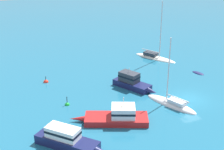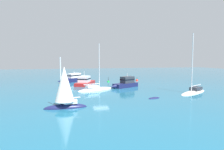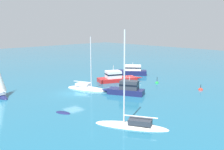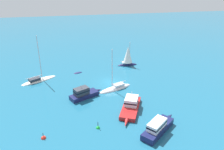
{
  "view_description": "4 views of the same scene",
  "coord_description": "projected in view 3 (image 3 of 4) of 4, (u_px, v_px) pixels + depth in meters",
  "views": [
    {
      "loc": [
        -23.2,
        -29.71,
        18.55
      ],
      "look_at": [
        -7.49,
        7.09,
        1.7
      ],
      "focal_mm": 52.72,
      "sensor_mm": 36.0,
      "label": 1
    },
    {
      "loc": [
        30.66,
        -5.64,
        5.52
      ],
      "look_at": [
        0.18,
        1.79,
        2.89
      ],
      "focal_mm": 31.16,
      "sensor_mm": 36.0,
      "label": 2
    },
    {
      "loc": [
        22.13,
        31.12,
        9.96
      ],
      "look_at": [
        -7.44,
        0.52,
        1.82
      ],
      "focal_mm": 42.54,
      "sensor_mm": 36.0,
      "label": 3
    },
    {
      "loc": [
        -41.46,
        7.32,
        20.86
      ],
      "look_at": [
        -2.66,
        0.21,
        2.88
      ],
      "focal_mm": 36.66,
      "sensor_mm": 36.0,
      "label": 4
    }
  ],
  "objects": [
    {
      "name": "channel_buoy",
      "position": [
        201.0,
        90.0,
        40.88
      ],
      "size": [
        0.7,
        0.7,
        1.21
      ],
      "color": "red",
      "rests_on": "ground"
    },
    {
      "name": "skiff",
      "position": [
        63.0,
        113.0,
        30.3
      ],
      "size": [
        1.42,
        2.12,
        0.33
      ],
      "rotation": [
        0.0,
        0.0,
        5.03
      ],
      "color": "#191E4C",
      "rests_on": "ground"
    },
    {
      "name": "ground_plane",
      "position": [
        73.0,
        93.0,
        38.96
      ],
      "size": [
        160.0,
        160.0,
        0.0
      ],
      "primitive_type": "plane",
      "color": "#1E607F"
    },
    {
      "name": "ketch",
      "position": [
        87.0,
        89.0,
        41.23
      ],
      "size": [
        4.16,
        7.07,
        8.67
      ],
      "rotation": [
        0.0,
        0.0,
        1.95
      ],
      "color": "white",
      "rests_on": "ground"
    },
    {
      "name": "motor_cruiser",
      "position": [
        130.0,
        71.0,
        52.95
      ],
      "size": [
        6.22,
        6.83,
        2.51
      ],
      "rotation": [
        0.0,
        0.0,
        5.43
      ],
      "color": "#191E4C",
      "rests_on": "ground"
    },
    {
      "name": "sailboat_1",
      "position": [
        132.0,
        125.0,
        26.2
      ],
      "size": [
        5.21,
        7.38,
        9.86
      ],
      "rotation": [
        0.0,
        0.0,
        5.22
      ],
      "color": "silver",
      "rests_on": "ground"
    },
    {
      "name": "motor_cruiser_1",
      "position": [
        116.0,
        77.0,
        47.04
      ],
      "size": [
        8.4,
        5.07,
        2.96
      ],
      "rotation": [
        0.0,
        0.0,
        2.73
      ],
      "color": "#B21E1E",
      "rests_on": "ground"
    },
    {
      "name": "cabin_cruiser",
      "position": [
        126.0,
        89.0,
        38.22
      ],
      "size": [
        4.12,
        6.34,
        2.67
      ],
      "rotation": [
        0.0,
        0.0,
        5.18
      ],
      "color": "#191E4C",
      "rests_on": "ground"
    },
    {
      "name": "mooring_buoy",
      "position": [
        157.0,
        83.0,
        45.68
      ],
      "size": [
        0.58,
        0.58,
        1.37
      ],
      "color": "green",
      "rests_on": "ground"
    }
  ]
}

